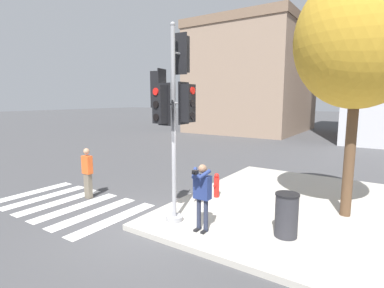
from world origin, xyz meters
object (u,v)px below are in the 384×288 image
Objects in this scene: fire_hydrant at (217,185)px; street_tree at (359,40)px; person_photographer at (202,192)px; traffic_signal_pole at (172,101)px; trash_bin at (286,215)px; pedestrian_distant at (88,172)px.

street_tree is at bearing 9.70° from fire_hydrant.
traffic_signal_pole is at bearing 172.86° from person_photographer.
trash_bin is (-0.97, -2.19, -4.10)m from street_tree.
traffic_signal_pole is 2.33m from person_photographer.
street_tree reaches higher than fire_hydrant.
person_photographer is 2.07× the size of fire_hydrant.
traffic_signal_pole is 0.78× the size of street_tree.
trash_bin reaches higher than fire_hydrant.
trash_bin is at bearing -29.88° from fire_hydrant.
person_photographer is 2.65m from fire_hydrant.
street_tree is 6.20× the size of trash_bin.
fire_hydrant is 0.77× the size of trash_bin.
traffic_signal_pole is 3.05× the size of person_photographer.
trash_bin is at bearing 14.79° from traffic_signal_pole.
pedestrian_distant is at bearing -159.54° from street_tree.
pedestrian_distant is 4.30m from fire_hydrant.
trash_bin is (6.43, 0.57, -0.25)m from pedestrian_distant.
trash_bin is at bearing 25.34° from person_photographer.
fire_hydrant is at bearing 29.85° from pedestrian_distant.
street_tree reaches higher than person_photographer.
street_tree is at bearing 47.86° from person_photographer.
person_photographer is at bearing -68.49° from fire_hydrant.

